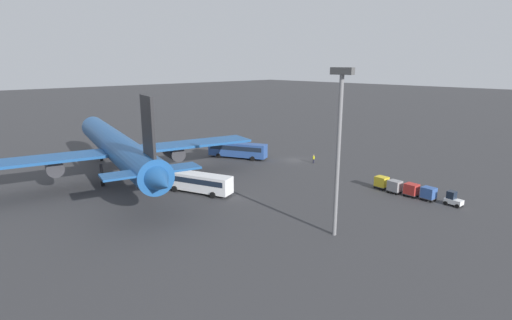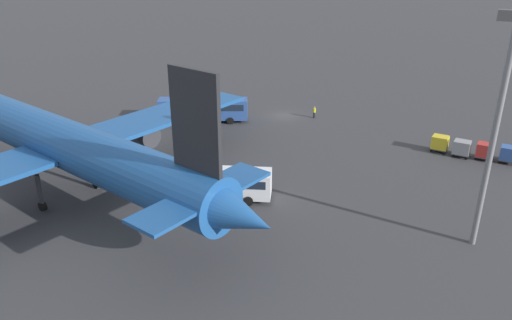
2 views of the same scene
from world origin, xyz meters
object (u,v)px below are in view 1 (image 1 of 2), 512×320
Objects in this scene: shuttle_bus_far at (198,181)px; worker_person at (314,159)px; baggage_tug at (453,199)px; cargo_cart_yellow at (382,182)px; cargo_cart_blue at (429,193)px; cargo_cart_red at (411,189)px; cargo_cart_grey at (395,186)px; airplane at (117,147)px; shuttle_bus_near at (238,149)px.

worker_person is at bearing -111.73° from shuttle_bus_far.
worker_person is (29.91, -5.42, -0.07)m from baggage_tug.
shuttle_bus_far is 5.55× the size of cargo_cart_yellow.
cargo_cart_blue is 1.00× the size of cargo_cart_red.
shuttle_bus_far is 5.55× the size of cargo_cart_grey.
cargo_cart_blue is at bearing 167.42° from worker_person.
shuttle_bus_far is at bearing -144.25° from airplane.
worker_person is 22.20m from cargo_cart_grey.
cargo_cart_red is (6.01, 0.63, 0.25)m from baggage_tug.
cargo_cart_blue is at bearing 178.68° from cargo_cart_yellow.
cargo_cart_grey is at bearing 10.97° from baggage_tug.
cargo_cart_yellow reaches higher than worker_person.
shuttle_bus_near reaches higher than baggage_tug.
cargo_cart_yellow is at bearing -1.32° from cargo_cart_blue.
shuttle_bus_far is at bearing 42.44° from baggage_tug.
cargo_cart_grey is 2.69m from cargo_cart_yellow.
shuttle_bus_near reaches higher than cargo_cart_blue.
shuttle_bus_near is at bearing 3.63° from cargo_cart_blue.
cargo_cart_red is (-23.90, 6.05, 0.32)m from worker_person.
airplane is 4.68× the size of shuttle_bus_far.
airplane reaches higher than shuttle_bus_near.
cargo_cart_yellow is (5.24, -0.31, 0.00)m from cargo_cart_red.
worker_person is (-15.55, -35.00, -5.27)m from airplane.
cargo_cart_red is (-24.54, -22.74, -0.68)m from shuttle_bus_far.
cargo_cart_blue is at bearing -160.36° from shuttle_bus_far.
cargo_cart_yellow is (-19.29, -23.05, -0.68)m from shuttle_bus_far.
cargo_cart_grey is (-35.51, -2.19, -0.82)m from shuttle_bus_near.
shuttle_bus_near is 6.02× the size of cargo_cart_red.
shuttle_bus_far is at bearing 50.07° from cargo_cart_yellow.
cargo_cart_red is 2.64m from cargo_cart_grey.
cargo_cart_red is 1.00× the size of cargo_cart_grey.
cargo_cart_red is at bearing 176.61° from cargo_cart_yellow.
airplane is 22.02× the size of baggage_tug.
cargo_cart_blue and cargo_cart_grey have the same top height.
shuttle_bus_far is (-13.60, 20.29, -0.13)m from shuttle_bus_near.
cargo_cart_grey is (-21.92, -22.48, -0.68)m from shuttle_bus_far.
cargo_cart_blue is (-42.08, -29.08, -4.94)m from airplane.
shuttle_bus_near is 35.59m from cargo_cart_grey.
airplane is 46.94m from cargo_cart_grey.
cargo_cart_blue is at bearing 157.94° from shuttle_bus_near.
worker_person is 0.82× the size of cargo_cart_red.
shuttle_bus_near is 6.02× the size of cargo_cart_yellow.
shuttle_bus_near is 33.02m from cargo_cart_yellow.
airplane is at bearing 61.47° from shuttle_bus_near.
cargo_cart_red is 5.25m from cargo_cart_yellow.
airplane is 31.69× the size of worker_person.
baggage_tug is 11.26m from cargo_cart_yellow.
cargo_cart_red is at bearing 2.84° from cargo_cart_blue.
shuttle_bus_far is 38.47m from baggage_tug.
airplane is at bearing 2.14° from shuttle_bus_far.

